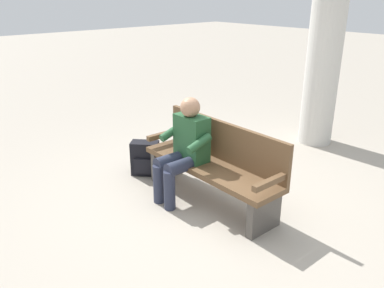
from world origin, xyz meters
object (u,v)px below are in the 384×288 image
(person_seated, at_px, (184,147))
(backpack, at_px, (145,158))
(support_pillar, at_px, (327,34))
(bench_near, at_px, (214,162))

(person_seated, relative_size, backpack, 2.65)
(person_seated, distance_m, backpack, 0.91)
(person_seated, xyz_separation_m, support_pillar, (0.01, -2.74, 1.04))
(backpack, bearing_deg, person_seated, 178.21)
(person_seated, height_order, support_pillar, support_pillar)
(person_seated, relative_size, support_pillar, 0.35)
(bench_near, bearing_deg, person_seated, 42.80)
(person_seated, height_order, backpack, person_seated)
(person_seated, xyz_separation_m, backpack, (0.81, -0.03, -0.41))
(support_pillar, bearing_deg, bench_near, 96.02)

